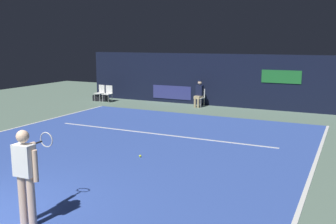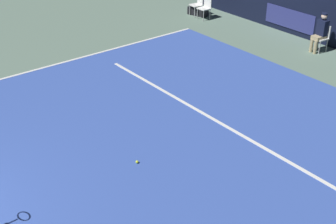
# 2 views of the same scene
# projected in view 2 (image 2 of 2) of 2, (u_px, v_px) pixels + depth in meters

# --- Properties ---
(ground_plane) EXTENTS (30.65, 30.65, 0.00)m
(ground_plane) POSITION_uv_depth(u_px,v_px,m) (134.00, 141.00, 11.17)
(ground_plane) COLOR slate
(court_surface) EXTENTS (10.62, 12.38, 0.01)m
(court_surface) POSITION_uv_depth(u_px,v_px,m) (134.00, 141.00, 11.17)
(court_surface) COLOR #3856B2
(court_surface) RESTS_ON ground
(line_sideline_right) EXTENTS (0.10, 12.38, 0.01)m
(line_sideline_right) POSITION_uv_depth(u_px,v_px,m) (37.00, 69.00, 14.78)
(line_sideline_right) COLOR white
(line_sideline_right) RESTS_ON court_surface
(line_service) EXTENTS (8.28, 0.10, 0.01)m
(line_service) POSITION_uv_depth(u_px,v_px,m) (202.00, 113.00, 12.34)
(line_service) COLOR white
(line_service) RESTS_ON court_surface
(line_judge_on_chair) EXTENTS (0.49, 0.56, 1.32)m
(line_judge_on_chair) POSITION_uv_depth(u_px,v_px,m) (321.00, 32.00, 15.81)
(line_judge_on_chair) COLOR white
(line_judge_on_chair) RESTS_ON ground
(courtside_chair_near) EXTENTS (0.50, 0.48, 0.88)m
(courtside_chair_near) POSITION_uv_depth(u_px,v_px,m) (197.00, 3.00, 19.38)
(courtside_chair_near) COLOR white
(courtside_chair_near) RESTS_ON ground
(courtside_chair_far) EXTENTS (0.44, 0.42, 0.88)m
(courtside_chair_far) POSITION_uv_depth(u_px,v_px,m) (205.00, 7.00, 18.98)
(courtside_chair_far) COLOR white
(courtside_chair_far) RESTS_ON ground
(tennis_ball) EXTENTS (0.07, 0.07, 0.07)m
(tennis_ball) POSITION_uv_depth(u_px,v_px,m) (137.00, 162.00, 10.36)
(tennis_ball) COLOR #CCE033
(tennis_ball) RESTS_ON court_surface
(equipment_bag) EXTENTS (0.89, 0.50, 0.32)m
(equipment_bag) POSITION_uv_depth(u_px,v_px,m) (198.00, 11.00, 19.58)
(equipment_bag) COLOR black
(equipment_bag) RESTS_ON ground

